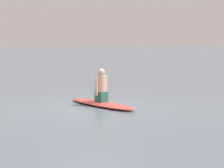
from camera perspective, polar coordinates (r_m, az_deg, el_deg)
ground_plane at (r=11.31m, az=-2.94°, el=-3.58°), size 400.00×400.00×0.00m
surfboard at (r=11.79m, az=-1.54°, el=-2.87°), size 0.93×2.93×0.13m
person_paddler at (r=11.72m, az=-1.55°, el=-0.39°), size 0.44×0.35×0.99m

